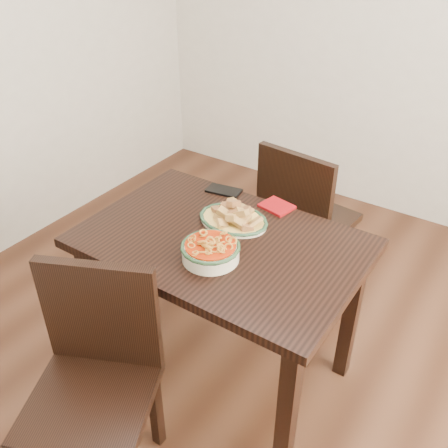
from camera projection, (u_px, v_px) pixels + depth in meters
The scene contains 9 objects.
floor at pixel (246, 354), 2.47m from camera, with size 3.50×3.50×0.00m, color #381E12.
wall_back at pixel (405, 17), 2.98m from camera, with size 3.50×0.10×2.60m, color beige.
dining_table at pixel (221, 260), 2.05m from camera, with size 1.12×0.75×0.75m.
chair_far at pixel (302, 215), 2.62m from camera, with size 0.46×0.46×0.89m.
chair_near at pixel (96, 370), 1.75m from camera, with size 0.56×0.56×0.89m.
fish_plate at pixel (233, 213), 2.07m from camera, with size 0.30×0.23×0.11m.
noodle_bowl at pixel (211, 249), 1.86m from camera, with size 0.23×0.23×0.08m.
smartphone at pixel (224, 191), 2.31m from camera, with size 0.16×0.08×0.01m, color black.
napkin at pixel (277, 206), 2.19m from camera, with size 0.13×0.11×0.01m, color maroon.
Camera 1 is at (0.86, -1.49, 1.89)m, focal length 40.00 mm.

